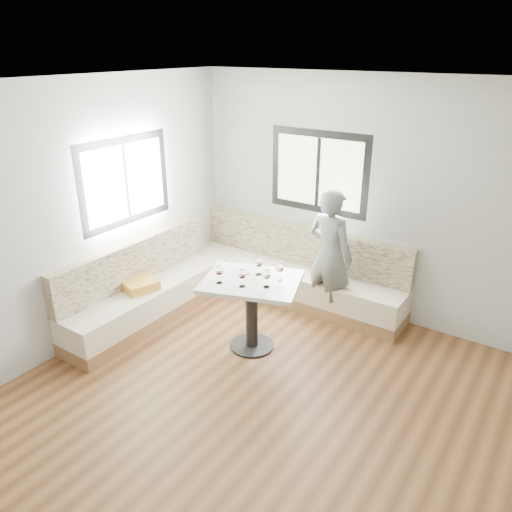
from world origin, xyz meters
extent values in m
cube|color=brown|center=(0.00, 0.00, 0.00)|extent=(5.00, 5.00, 0.01)
cube|color=white|center=(0.00, 0.00, 2.80)|extent=(5.00, 5.00, 0.01)
cube|color=#B7B7B2|center=(0.00, 2.50, 1.40)|extent=(5.00, 0.01, 2.80)
cube|color=#B7B7B2|center=(-2.50, 0.00, 1.40)|extent=(0.01, 5.00, 2.80)
cube|color=black|center=(-0.90, 2.49, 1.65)|extent=(1.30, 0.02, 1.00)
cube|color=black|center=(-2.49, 0.90, 1.65)|extent=(0.02, 1.30, 1.00)
cube|color=#9A6B41|center=(-1.05, 2.23, 0.08)|extent=(2.90, 0.55, 0.16)
cube|color=beige|center=(-1.05, 2.23, 0.30)|extent=(2.90, 0.55, 0.29)
cube|color=beige|center=(-1.05, 2.43, 0.70)|extent=(2.90, 0.14, 0.50)
cube|color=#9A6B41|center=(-2.23, 0.82, 0.08)|extent=(0.55, 2.25, 0.16)
cube|color=beige|center=(-2.23, 0.82, 0.30)|extent=(0.55, 2.25, 0.29)
cube|color=beige|center=(-2.43, 0.82, 0.70)|extent=(0.14, 2.25, 0.50)
cube|color=gold|center=(-2.24, 0.73, 0.50)|extent=(0.46, 0.46, 0.11)
cylinder|color=black|center=(-0.87, 1.04, 0.01)|extent=(0.48, 0.48, 0.02)
cylinder|color=black|center=(-0.87, 1.04, 0.38)|extent=(0.13, 0.13, 0.77)
cube|color=white|center=(-0.87, 1.04, 0.79)|extent=(1.18, 1.05, 0.04)
imported|color=slate|center=(-0.49, 2.09, 0.81)|extent=(0.65, 0.49, 1.61)
cylinder|color=white|center=(-1.00, 1.11, 0.83)|extent=(0.09, 0.09, 0.04)
sphere|color=black|center=(-0.99, 1.12, 0.84)|extent=(0.02, 0.02, 0.02)
sphere|color=black|center=(-1.01, 1.12, 0.84)|extent=(0.02, 0.02, 0.02)
sphere|color=black|center=(-1.00, 1.10, 0.84)|extent=(0.02, 0.02, 0.02)
cylinder|color=white|center=(-1.10, 0.79, 0.81)|extent=(0.06, 0.06, 0.01)
cylinder|color=white|center=(-1.10, 0.79, 0.86)|extent=(0.01, 0.01, 0.08)
ellipsoid|color=white|center=(-1.10, 0.79, 0.95)|extent=(0.09, 0.09, 0.10)
cylinder|color=#420511|center=(-1.10, 0.79, 0.93)|extent=(0.06, 0.06, 0.02)
cylinder|color=white|center=(-0.86, 0.85, 0.81)|extent=(0.06, 0.06, 0.01)
cylinder|color=white|center=(-0.86, 0.85, 0.86)|extent=(0.01, 0.01, 0.08)
ellipsoid|color=white|center=(-0.86, 0.85, 0.95)|extent=(0.09, 0.09, 0.10)
cylinder|color=#420511|center=(-0.86, 0.85, 0.93)|extent=(0.06, 0.06, 0.02)
cylinder|color=white|center=(-0.65, 0.98, 0.81)|extent=(0.06, 0.06, 0.01)
cylinder|color=white|center=(-0.65, 0.98, 0.86)|extent=(0.01, 0.01, 0.08)
ellipsoid|color=white|center=(-0.65, 0.98, 0.95)|extent=(0.09, 0.09, 0.10)
cylinder|color=#420511|center=(-0.65, 0.98, 0.93)|extent=(0.06, 0.06, 0.02)
cylinder|color=white|center=(-0.88, 1.18, 0.81)|extent=(0.06, 0.06, 0.01)
cylinder|color=white|center=(-0.88, 1.18, 0.86)|extent=(0.01, 0.01, 0.08)
ellipsoid|color=white|center=(-0.88, 1.18, 0.95)|extent=(0.09, 0.09, 0.10)
cylinder|color=#420511|center=(-0.88, 1.18, 0.93)|extent=(0.06, 0.06, 0.02)
cylinder|color=white|center=(-0.63, 1.20, 0.81)|extent=(0.06, 0.06, 0.01)
cylinder|color=white|center=(-0.63, 1.20, 0.86)|extent=(0.01, 0.01, 0.08)
ellipsoid|color=white|center=(-0.63, 1.20, 0.95)|extent=(0.09, 0.09, 0.10)
cylinder|color=#420511|center=(-0.63, 1.20, 0.93)|extent=(0.06, 0.06, 0.02)
camera|label=1|loc=(1.78, -2.80, 3.06)|focal=35.00mm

